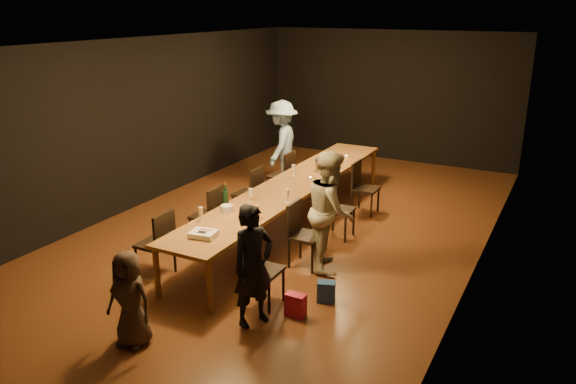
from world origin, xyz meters
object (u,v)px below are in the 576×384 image
at_px(chair_left_2, 248,193).
at_px(plate_stack, 227,209).
at_px(woman_tan, 331,210).
at_px(chair_left_3, 281,175).
at_px(chair_right_0, 263,269).
at_px(chair_right_3, 366,188).
at_px(ice_bucket, 321,165).
at_px(chair_left_0, 155,243).
at_px(chair_left_1, 206,215).
at_px(birthday_cake, 203,234).
at_px(woman_birthday, 253,266).
at_px(chair_right_1, 306,235).
at_px(champagne_bottle, 225,194).
at_px(chair_right_2, 339,209).
at_px(child, 129,299).
at_px(table, 292,187).
at_px(man_blue, 282,144).

bearing_deg(chair_left_2, plate_stack, -158.04).
bearing_deg(woman_tan, chair_left_3, 16.56).
xyz_separation_m(chair_right_0, chair_right_3, (0.00, 3.60, 0.00)).
bearing_deg(ice_bucket, chair_left_0, -105.61).
xyz_separation_m(chair_left_1, birthday_cake, (0.87, -1.26, 0.32)).
bearing_deg(chair_right_3, woman_birthday, 1.71).
bearing_deg(chair_right_3, chair_right_0, -0.00).
height_order(chair_right_1, champagne_bottle, champagne_bottle).
height_order(woman_tan, plate_stack, woman_tan).
bearing_deg(plate_stack, woman_birthday, -46.71).
relative_size(chair_right_2, chair_right_3, 1.00).
bearing_deg(champagne_bottle, chair_right_0, -40.23).
xyz_separation_m(chair_right_1, birthday_cake, (-0.83, -1.26, 0.32)).
bearing_deg(chair_left_0, ice_bucket, -15.61).
bearing_deg(woman_tan, child, 132.77).
bearing_deg(table, birthday_cake, -89.61).
distance_m(chair_right_3, chair_left_1, 2.94).
relative_size(chair_left_0, chair_left_1, 1.00).
distance_m(chair_left_3, woman_birthday, 4.43).
bearing_deg(plate_stack, birthday_cake, -75.24).
bearing_deg(birthday_cake, child, -98.77).
distance_m(chair_right_3, champagne_bottle, 2.88).
height_order(table, birthday_cake, birthday_cake).
relative_size(woman_tan, champagne_bottle, 4.63).
relative_size(child, plate_stack, 6.17).
height_order(chair_left_3, ice_bucket, ice_bucket).
relative_size(chair_left_3, plate_stack, 5.27).
height_order(table, man_blue, man_blue).
relative_size(child, champagne_bottle, 3.00).
bearing_deg(champagne_bottle, plate_stack, -52.67).
bearing_deg(chair_right_2, woman_birthday, 2.43).
distance_m(chair_right_2, chair_left_2, 1.70).
xyz_separation_m(chair_right_3, chair_left_1, (-1.70, -2.40, 0.00)).
bearing_deg(chair_right_0, table, -160.50).
xyz_separation_m(chair_left_2, child, (0.87, -3.82, 0.08)).
relative_size(chair_right_0, chair_left_0, 1.00).
bearing_deg(chair_right_3, ice_bucket, -71.66).
relative_size(chair_right_1, chair_left_0, 1.00).
distance_m(chair_right_3, woman_birthday, 4.04).
height_order(woman_birthday, child, woman_birthday).
xyz_separation_m(chair_left_3, man_blue, (-0.36, 0.70, 0.41)).
xyz_separation_m(chair_right_3, chair_left_2, (-1.70, -1.20, 0.00)).
xyz_separation_m(chair_left_3, birthday_cake, (0.87, -3.66, 0.32)).
xyz_separation_m(chair_right_2, champagne_bottle, (-1.22, -1.37, 0.47)).
height_order(chair_right_2, chair_left_1, same).
height_order(table, chair_left_2, chair_left_2).
height_order(chair_right_0, champagne_bottle, champagne_bottle).
bearing_deg(chair_right_3, man_blue, -108.84).
bearing_deg(champagne_bottle, chair_right_3, 64.50).
bearing_deg(champagne_bottle, chair_right_1, 7.69).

